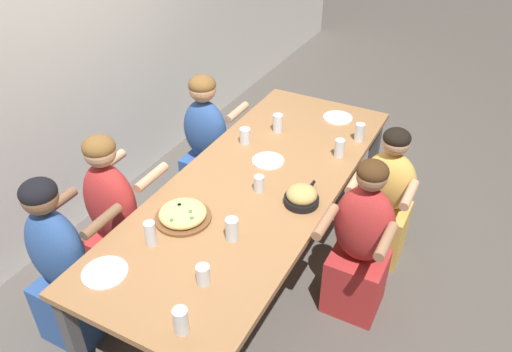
% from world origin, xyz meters
% --- Properties ---
extents(ground_plane, '(18.00, 18.00, 0.00)m').
position_xyz_m(ground_plane, '(0.00, 0.00, 0.00)').
color(ground_plane, '#514C47').
rests_on(ground_plane, ground).
extents(restaurant_back_panel, '(10.00, 0.06, 3.20)m').
position_xyz_m(restaurant_back_panel, '(0.00, 1.50, 1.60)').
color(restaurant_back_panel, silver).
rests_on(restaurant_back_panel, ground).
extents(dining_table, '(2.61, 1.00, 0.74)m').
position_xyz_m(dining_table, '(0.00, 0.00, 0.68)').
color(dining_table, '#996B42').
rests_on(dining_table, ground).
extents(pizza_board_main, '(0.33, 0.33, 0.06)m').
position_xyz_m(pizza_board_main, '(-0.51, 0.20, 0.77)').
color(pizza_board_main, brown).
rests_on(pizza_board_main, dining_table).
extents(skillet_bowl, '(0.31, 0.21, 0.12)m').
position_xyz_m(skillet_bowl, '(-0.06, -0.34, 0.79)').
color(skillet_bowl, black).
rests_on(skillet_bowl, dining_table).
extents(empty_plate_a, '(0.22, 0.22, 0.02)m').
position_xyz_m(empty_plate_a, '(1.05, -0.17, 0.75)').
color(empty_plate_a, white).
rests_on(empty_plate_a, dining_table).
extents(empty_plate_b, '(0.23, 0.23, 0.02)m').
position_xyz_m(empty_plate_b, '(-1.05, 0.31, 0.75)').
color(empty_plate_b, white).
rests_on(empty_plate_b, dining_table).
extents(empty_plate_c, '(0.22, 0.22, 0.02)m').
position_xyz_m(empty_plate_c, '(0.25, 0.04, 0.75)').
color(empty_plate_c, white).
rests_on(empty_plate_c, dining_table).
extents(drinking_glass_a, '(0.07, 0.07, 0.13)m').
position_xyz_m(drinking_glass_a, '(-0.53, -0.13, 0.80)').
color(drinking_glass_a, silver).
rests_on(drinking_glass_a, dining_table).
extents(drinking_glass_b, '(0.06, 0.06, 0.15)m').
position_xyz_m(drinking_glass_b, '(-0.77, 0.23, 0.82)').
color(drinking_glass_b, silver).
rests_on(drinking_glass_b, dining_table).
extents(drinking_glass_c, '(0.07, 0.07, 0.13)m').
position_xyz_m(drinking_glass_c, '(0.54, -0.36, 0.80)').
color(drinking_glass_c, silver).
rests_on(drinking_glass_c, dining_table).
extents(drinking_glass_d, '(0.07, 0.07, 0.13)m').
position_xyz_m(drinking_glass_d, '(-1.16, -0.24, 0.80)').
color(drinking_glass_d, silver).
rests_on(drinking_glass_d, dining_table).
extents(drinking_glass_e, '(0.07, 0.07, 0.13)m').
position_xyz_m(drinking_glass_e, '(0.66, 0.16, 0.80)').
color(drinking_glass_e, silver).
rests_on(drinking_glass_e, dining_table).
extents(drinking_glass_f, '(0.07, 0.07, 0.11)m').
position_xyz_m(drinking_glass_f, '(-0.87, -0.16, 0.79)').
color(drinking_glass_f, silver).
rests_on(drinking_glass_f, dining_table).
extents(drinking_glass_g, '(0.08, 0.08, 0.11)m').
position_xyz_m(drinking_glass_g, '(0.39, 0.29, 0.80)').
color(drinking_glass_g, silver).
rests_on(drinking_glass_g, dining_table).
extents(drinking_glass_h, '(0.07, 0.07, 0.13)m').
position_xyz_m(drinking_glass_h, '(0.81, -0.41, 0.80)').
color(drinking_glass_h, silver).
rests_on(drinking_glass_h, dining_table).
extents(drinking_glass_i, '(0.06, 0.06, 0.10)m').
position_xyz_m(drinking_glass_i, '(-0.06, -0.05, 0.79)').
color(drinking_glass_i, silver).
rests_on(drinking_glass_i, dining_table).
extents(diner_far_left, '(0.51, 0.40, 1.15)m').
position_xyz_m(diner_far_left, '(-1.00, 0.72, 0.53)').
color(diner_far_left, '#2D5193').
rests_on(diner_far_left, ground).
extents(diner_near_center, '(0.51, 0.40, 1.13)m').
position_xyz_m(diner_near_center, '(-0.01, -0.72, 0.51)').
color(diner_near_center, '#B22D2D').
rests_on(diner_near_center, ground).
extents(diner_near_midright, '(0.51, 0.40, 1.04)m').
position_xyz_m(diner_near_midright, '(0.54, -0.72, 0.47)').
color(diner_near_midright, gold).
rests_on(diner_near_midright, ground).
extents(diner_far_midleft, '(0.51, 0.40, 1.17)m').
position_xyz_m(diner_far_midleft, '(-0.55, 0.72, 0.53)').
color(diner_far_midleft, '#B22D2D').
rests_on(diner_far_midleft, ground).
extents(diner_far_midright, '(0.51, 0.40, 1.12)m').
position_xyz_m(diner_far_midright, '(0.53, 0.72, 0.52)').
color(diner_far_midright, '#2D5193').
rests_on(diner_far_midright, ground).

